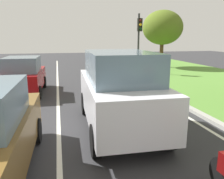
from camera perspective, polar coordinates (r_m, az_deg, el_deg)
name	(u,v)px	position (r m, az deg, el deg)	size (l,w,h in m)	color
ground_plane	(72,90)	(12.00, -9.99, -0.18)	(60.00, 60.00, 0.00)	#2D2D30
lane_line_center	(58,91)	(11.99, -13.33, -0.34)	(0.12, 32.00, 0.01)	silver
lane_line_right_edge	(138,87)	(12.71, 6.42, 0.67)	(0.12, 32.00, 0.01)	silver
grass_verge_right	(215,82)	(15.06, 24.28, 1.61)	(9.00, 48.00, 0.06)	#548433
curb_right	(146,85)	(12.87, 8.53, 1.02)	(0.24, 48.00, 0.12)	#9E9B93
car_suv_ahead	(119,90)	(6.60, 1.77, -0.24)	(2.11, 4.57, 2.28)	silver
car_hatchback_far	(24,76)	(11.70, -21.03, 3.23)	(1.85, 3.76, 1.78)	maroon
traffic_light_near_right	(139,34)	(17.14, 6.76, 13.47)	(0.32, 0.50, 4.34)	#2D2D2D
tree_roadside_far	(163,28)	(21.07, 12.45, 14.76)	(3.47, 3.47, 4.98)	#4C331E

